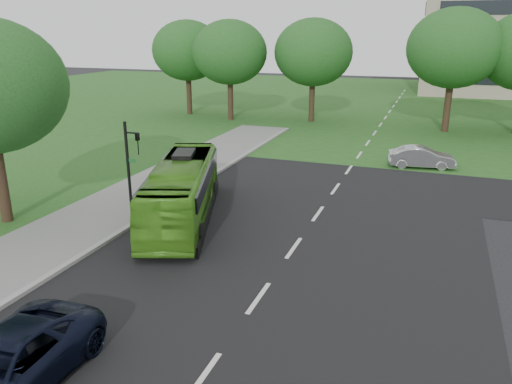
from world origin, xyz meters
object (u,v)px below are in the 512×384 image
tree_park_c (454,48)px  suv (3,367)px  tree_park_a (230,52)px  traffic_light (131,166)px  tree_park_f (187,51)px  tree_park_b (313,52)px  bus (182,190)px  sedan (422,157)px

tree_park_c → suv: bearing=-104.3°
tree_park_a → traffic_light: tree_park_a is taller
tree_park_c → tree_park_f: tree_park_c is taller
tree_park_a → tree_park_b: size_ratio=0.99×
tree_park_a → tree_park_c: 18.90m
tree_park_c → tree_park_f: 24.04m
tree_park_f → traffic_light: size_ratio=2.01×
bus → sedan: 15.87m
tree_park_a → suv: size_ratio=1.75×
tree_park_c → traffic_light: size_ratio=2.18×
tree_park_c → suv: 38.33m
tree_park_f → tree_park_c: bearing=-2.2°
sedan → tree_park_c: bearing=-14.9°
bus → suv: (1.50, -11.42, -0.60)m
sedan → bus: bearing=134.1°
tree_park_c → bus: 28.02m
tree_park_a → tree_park_c: size_ratio=0.92×
tree_park_c → bus: bearing=-113.2°
tree_park_b → sedan: bearing=-52.8°
tree_park_c → suv: tree_park_c is taller
bus → suv: 11.53m
tree_park_a → bus: bearing=-71.9°
tree_park_b → bus: (0.72, -26.18, -4.80)m
tree_park_a → tree_park_f: bearing=162.1°
suv → traffic_light: (-3.05, 10.00, 1.91)m
tree_park_c → sedan: tree_park_c is taller
tree_park_f → sedan: bearing=-30.8°
tree_park_c → bus: size_ratio=1.03×
sedan → traffic_light: (-11.08, -14.09, 1.98)m
bus → tree_park_b: bearing=72.3°
tree_park_b → traffic_light: size_ratio=2.03×
bus → traffic_light: size_ratio=2.11×
tree_park_f → sedan: tree_park_f is taller
sedan → traffic_light: traffic_light is taller
tree_park_a → suv: 37.60m
tree_park_b → bus: tree_park_b is taller
tree_park_c → traffic_light: bearing=-114.9°
tree_park_b → tree_park_f: (-12.46, 0.04, -0.00)m
bus → traffic_light: 2.48m
tree_park_f → suv: bearing=-68.7°
tree_park_b → sedan: (10.24, -13.50, -5.47)m
tree_park_b → traffic_light: (-0.84, -27.60, -3.49)m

